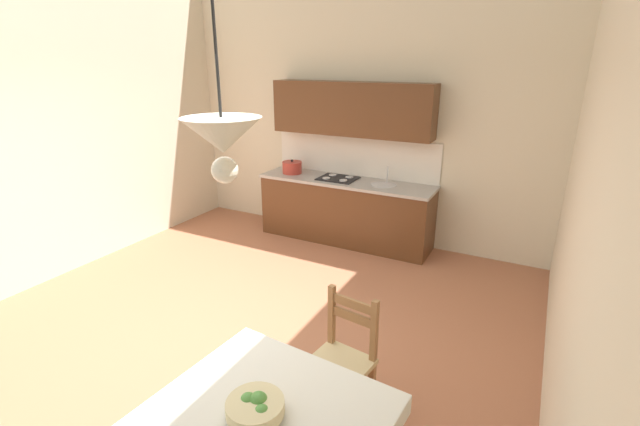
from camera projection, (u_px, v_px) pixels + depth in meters
ground_plane at (211, 359)px, 3.92m from camera, size 5.87×7.07×0.10m
wall_back at (361, 88)px, 5.95m from camera, size 5.87×0.12×4.21m
wall_right at (625, 146)px, 2.02m from camera, size 0.12×7.07×4.21m
kitchen_cabinetry at (347, 182)px, 6.10m from camera, size 2.47×0.63×2.20m
dining_chair_kitchen_side at (341, 361)px, 3.13m from camera, size 0.47×0.47×0.93m
fruit_bowl at (255, 407)px, 2.23m from camera, size 0.30×0.30×0.12m
pendant_lamp at (222, 138)px, 1.72m from camera, size 0.32×0.32×0.81m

